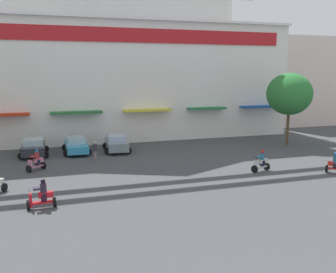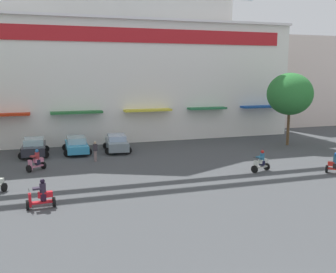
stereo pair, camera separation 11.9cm
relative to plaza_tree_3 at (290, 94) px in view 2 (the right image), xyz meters
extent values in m
plane|color=#444649|center=(-15.97, -11.12, -4.94)|extent=(128.00, 128.00, 0.00)
cube|color=white|center=(-15.97, 12.80, 1.04)|extent=(39.35, 13.82, 11.96)
cube|color=red|center=(-15.97, 5.82, 5.56)|extent=(36.20, 0.12, 1.36)
cube|color=white|center=(-15.97, 5.78, 7.14)|extent=(39.35, 0.70, 0.24)
cube|color=red|center=(-26.09, 5.33, -1.66)|extent=(5.03, 1.10, 0.20)
cube|color=#286934|center=(-19.44, 5.33, -1.66)|extent=(4.78, 1.10, 0.20)
cube|color=gold|center=(-12.56, 5.33, -1.66)|extent=(4.74, 1.10, 0.20)
cube|color=#267143|center=(-6.19, 5.33, -1.66)|extent=(4.07, 1.10, 0.20)
cube|color=#19499D|center=(0.18, 5.33, -1.66)|extent=(4.54, 1.10, 0.20)
cube|color=silver|center=(12.25, 14.29, 0.81)|extent=(13.72, 9.02, 11.49)
cylinder|color=brown|center=(0.00, 0.00, -3.21)|extent=(0.26, 0.26, 3.45)
ellipsoid|color=#2B7533|center=(0.00, 0.00, 0.01)|extent=(4.27, 4.42, 4.00)
cube|color=#292A32|center=(-23.34, 2.47, -4.32)|extent=(1.96, 4.11, 0.71)
cube|color=#A1C2C9|center=(-23.34, 2.47, -3.70)|extent=(1.64, 2.07, 0.52)
cylinder|color=black|center=(-24.21, 3.76, -4.64)|extent=(0.60, 0.18, 0.60)
cylinder|color=black|center=(-22.38, 3.70, -4.64)|extent=(0.60, 0.18, 0.60)
cylinder|color=black|center=(-24.29, 1.24, -4.64)|extent=(0.60, 0.18, 0.60)
cylinder|color=black|center=(-22.46, 1.19, -4.64)|extent=(0.60, 0.18, 0.60)
cube|color=#3392C1|center=(-19.82, 2.48, -4.35)|extent=(1.81, 4.36, 0.64)
cube|color=#98B6BF|center=(-19.82, 2.48, -3.76)|extent=(1.54, 2.19, 0.53)
cylinder|color=black|center=(-20.69, 3.84, -4.64)|extent=(0.60, 0.17, 0.60)
cylinder|color=black|center=(-18.92, 3.82, -4.64)|extent=(0.60, 0.17, 0.60)
cylinder|color=black|center=(-20.72, 1.15, -4.64)|extent=(0.60, 0.17, 0.60)
cylinder|color=black|center=(-18.95, 1.13, -4.64)|extent=(0.60, 0.17, 0.60)
cube|color=gray|center=(-16.33, 2.14, -4.30)|extent=(2.08, 4.24, 0.75)
cube|color=#9EB3CF|center=(-16.33, 2.14, -3.69)|extent=(1.66, 2.17, 0.47)
cylinder|color=black|center=(-17.09, 3.48, -4.64)|extent=(0.61, 0.21, 0.60)
cylinder|color=black|center=(-15.35, 3.33, -4.64)|extent=(0.61, 0.21, 0.60)
cylinder|color=black|center=(-17.30, 0.94, -4.64)|extent=(0.61, 0.21, 0.60)
cylinder|color=black|center=(-15.57, 0.79, -4.64)|extent=(0.61, 0.21, 0.60)
cylinder|color=black|center=(-24.93, -7.57, -4.68)|extent=(0.35, 0.53, 0.52)
cylinder|color=black|center=(-23.65, -3.25, -4.68)|extent=(0.42, 0.50, 0.52)
cylinder|color=black|center=(-22.65, -2.52, -4.68)|extent=(0.42, 0.50, 0.52)
cube|color=#D17190|center=(-23.15, -2.89, -4.62)|extent=(1.04, 0.87, 0.10)
cube|color=#D17190|center=(-22.97, -2.75, -4.21)|extent=(0.74, 0.65, 0.28)
cube|color=#D17190|center=(-23.55, -3.18, -4.43)|extent=(0.30, 0.34, 0.71)
cylinder|color=black|center=(-23.57, -3.19, -3.87)|extent=(0.34, 0.44, 0.04)
cube|color=#1E1D2F|center=(-23.05, -2.81, -4.33)|extent=(0.42, 0.42, 0.36)
cylinder|color=#9D2E32|center=(-23.05, -2.81, -3.88)|extent=(0.45, 0.45, 0.53)
sphere|color=#2266A6|center=(-23.05, -2.81, -3.51)|extent=(0.25, 0.25, 0.25)
cube|color=#9D2E32|center=(-23.27, -2.97, -3.86)|extent=(0.56, 0.53, 0.10)
cylinder|color=black|center=(-3.57, -9.80, -4.68)|extent=(0.47, 0.47, 0.52)
cube|color=red|center=(-3.27, -10.11, -4.28)|extent=(0.74, 0.75, 0.28)
cube|color=black|center=(-3.19, -10.19, -4.40)|extent=(0.42, 0.42, 0.36)
cylinder|color=#2C6180|center=(-3.19, -10.19, -3.95)|extent=(0.45, 0.45, 0.54)
sphere|color=#1F5EA9|center=(-3.19, -10.19, -3.57)|extent=(0.25, 0.25, 0.25)
cylinder|color=black|center=(-8.50, -8.32, -4.68)|extent=(0.30, 0.54, 0.52)
cylinder|color=black|center=(-7.25, -7.91, -4.68)|extent=(0.30, 0.54, 0.52)
cube|color=silver|center=(-7.88, -8.11, -4.62)|extent=(1.19, 0.63, 0.10)
cube|color=silver|center=(-7.65, -8.04, -4.22)|extent=(0.79, 0.52, 0.28)
cube|color=silver|center=(-8.38, -8.28, -4.43)|extent=(0.23, 0.35, 0.71)
cylinder|color=black|center=(-8.40, -8.29, -3.88)|extent=(0.20, 0.50, 0.04)
cube|color=black|center=(-7.75, -8.07, -4.34)|extent=(0.37, 0.39, 0.36)
cylinder|color=#2B6587|center=(-7.75, -8.07, -3.89)|extent=(0.41, 0.41, 0.52)
sphere|color=red|center=(-7.75, -8.07, -3.52)|extent=(0.25, 0.25, 0.25)
cube|color=#2B6587|center=(-8.03, -8.17, -3.87)|extent=(0.53, 0.46, 0.10)
cylinder|color=black|center=(-23.52, -11.29, -4.68)|extent=(0.18, 0.53, 0.52)
cylinder|color=black|center=(-22.20, -11.20, -4.68)|extent=(0.18, 0.53, 0.52)
cube|color=red|center=(-22.86, -11.25, -4.62)|extent=(1.18, 0.36, 0.10)
cube|color=red|center=(-22.63, -11.23, -4.22)|extent=(0.76, 0.35, 0.28)
cube|color=red|center=(-23.39, -11.28, -4.44)|extent=(0.16, 0.33, 0.70)
cylinder|color=black|center=(-23.42, -11.29, -3.88)|extent=(0.07, 0.52, 0.04)
cube|color=black|center=(-22.73, -11.24, -4.34)|extent=(0.30, 0.34, 0.36)
cylinder|color=#2B2334|center=(-22.73, -11.24, -3.88)|extent=(0.34, 0.34, 0.57)
sphere|color=black|center=(-22.73, -11.24, -3.49)|extent=(0.25, 0.25, 0.25)
cube|color=#2B2334|center=(-23.02, -11.26, -3.85)|extent=(0.46, 0.37, 0.10)
cylinder|color=gray|center=(-18.69, -1.24, -4.52)|extent=(0.31, 0.31, 0.85)
cylinder|color=#322C32|center=(-18.69, -1.24, -3.82)|extent=(0.50, 0.50, 0.54)
sphere|color=tan|center=(-18.69, -1.24, -3.44)|extent=(0.21, 0.21, 0.21)
camera|label=1|loc=(-22.72, -31.88, 2.13)|focal=41.82mm
camera|label=2|loc=(-22.60, -31.91, 2.13)|focal=41.82mm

